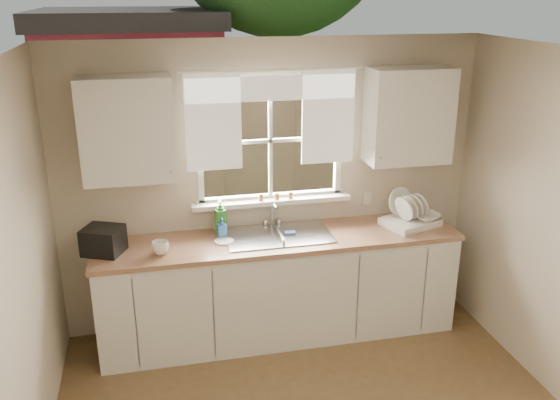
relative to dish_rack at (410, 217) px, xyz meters
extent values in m
cube|color=beige|center=(-1.17, 0.30, -0.41)|extent=(3.60, 0.02, 1.15)
cube|color=beige|center=(-1.17, 0.30, 1.34)|extent=(3.60, 0.02, 0.35)
cube|color=beige|center=(-2.37, 0.30, 0.67)|extent=(1.20, 0.02, 1.00)
cube|color=beige|center=(0.03, 0.30, 0.67)|extent=(1.20, 0.02, 1.00)
cube|color=silver|center=(-1.17, -1.70, 1.52)|extent=(3.60, 4.00, 0.02)
cube|color=white|center=(-1.17, 0.32, 0.17)|extent=(1.30, 0.06, 0.05)
cube|color=white|center=(-1.17, 0.32, 1.17)|extent=(1.30, 0.06, 0.05)
cube|color=white|center=(-1.77, 0.32, 0.67)|extent=(0.05, 0.06, 1.05)
cube|color=white|center=(-0.57, 0.32, 0.67)|extent=(0.05, 0.06, 1.05)
cube|color=white|center=(-1.17, 0.32, 0.67)|extent=(0.03, 0.04, 1.00)
cube|color=white|center=(-1.17, 0.32, 0.67)|extent=(1.20, 0.04, 0.03)
cube|color=white|center=(-1.17, 0.26, 0.15)|extent=(1.38, 0.14, 0.04)
cylinder|color=white|center=(-1.17, 0.24, 1.27)|extent=(1.50, 0.02, 0.02)
cube|color=white|center=(-1.65, 0.25, 0.87)|extent=(0.45, 0.02, 0.80)
cube|color=white|center=(-0.69, 0.25, 0.87)|extent=(0.45, 0.02, 0.80)
cube|color=white|center=(-1.17, 0.25, 1.12)|extent=(1.40, 0.02, 0.20)
cube|color=silver|center=(-1.17, -0.02, -0.55)|extent=(3.00, 0.62, 0.87)
cube|color=#A07050|center=(-1.17, -0.02, -0.09)|extent=(3.04, 0.65, 0.04)
cube|color=silver|center=(-2.32, 0.13, 0.87)|extent=(0.70, 0.33, 0.80)
cube|color=silver|center=(-0.02, 0.13, 0.87)|extent=(0.70, 0.33, 0.80)
cube|color=beige|center=(-0.29, 0.29, 0.10)|extent=(0.08, 0.01, 0.12)
cylinder|color=brown|center=(-1.01, 0.24, 0.20)|extent=(0.04, 0.04, 0.06)
cylinder|color=brown|center=(-1.13, 0.24, 0.20)|extent=(0.04, 0.04, 0.06)
cylinder|color=brown|center=(-1.27, 0.24, 0.20)|extent=(0.04, 0.04, 0.06)
cube|color=#335421|center=(-1.17, 5.30, -1.00)|extent=(20.00, 10.00, 0.02)
cube|color=#9D7B57|center=(-1.17, 3.30, -0.08)|extent=(8.00, 0.10, 1.80)
cube|color=maroon|center=(-2.37, 6.80, 0.12)|extent=(3.00, 3.00, 2.20)
cube|color=black|center=(-2.37, 6.80, 1.37)|extent=(3.20, 3.20, 0.30)
cylinder|color=#423021|center=(0.23, 6.30, 0.62)|extent=(0.36, 0.36, 3.20)
cube|color=#B7B7BC|center=(-1.17, 0.01, -0.15)|extent=(0.84, 0.46, 0.18)
cube|color=#B7B7BC|center=(-1.17, 0.01, -0.07)|extent=(0.88, 0.50, 0.01)
cube|color=#B7B7BC|center=(-1.17, 0.01, -0.09)|extent=(0.02, 0.41, 0.14)
cylinder|color=silver|center=(-1.17, 0.26, 0.04)|extent=(0.03, 0.03, 0.22)
cylinder|color=silver|center=(-1.17, 0.18, 0.15)|extent=(0.02, 0.18, 0.02)
sphere|color=silver|center=(-1.23, 0.26, -0.04)|extent=(0.05, 0.05, 0.05)
sphere|color=silver|center=(-1.11, 0.26, -0.04)|extent=(0.05, 0.05, 0.05)
cube|color=silver|center=(0.00, -0.01, -0.04)|extent=(0.54, 0.47, 0.06)
cylinder|color=white|center=(-0.05, 0.11, 0.11)|extent=(0.27, 0.16, 0.25)
cylinder|color=white|center=(-0.08, -0.04, 0.10)|extent=(0.14, 0.23, 0.22)
cylinder|color=white|center=(-0.03, -0.02, 0.10)|extent=(0.14, 0.23, 0.22)
cylinder|color=white|center=(0.03, 0.00, 0.10)|extent=(0.14, 0.23, 0.22)
cylinder|color=white|center=(0.09, 0.02, 0.10)|extent=(0.14, 0.23, 0.22)
imported|color=white|center=(0.13, -0.05, 0.02)|extent=(0.26, 0.26, 0.06)
imported|color=#2D7E29|center=(-1.63, 0.17, 0.08)|extent=(0.14, 0.14, 0.30)
imported|color=#3675CB|center=(-1.63, 0.10, 0.01)|extent=(0.08, 0.08, 0.17)
imported|color=#EDE8C3|center=(-1.63, 0.19, 0.00)|extent=(0.14, 0.14, 0.15)
cylinder|color=white|center=(-1.63, -0.01, -0.06)|extent=(0.16, 0.16, 0.01)
imported|color=silver|center=(-2.14, -0.13, -0.02)|extent=(0.16, 0.16, 0.11)
cube|color=black|center=(-2.57, -0.01, 0.03)|extent=(0.36, 0.34, 0.21)
camera|label=1|loc=(-2.16, -4.43, 1.89)|focal=38.00mm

